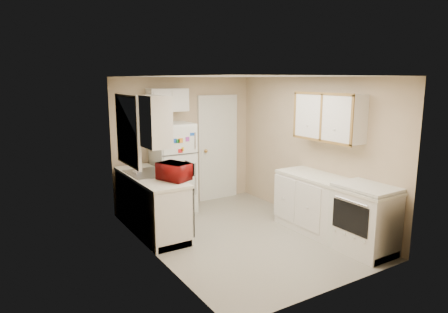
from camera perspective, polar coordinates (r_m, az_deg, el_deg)
floor at (r=6.28m, az=2.44°, el=-11.11°), size 3.80×3.80×0.00m
ceiling at (r=5.82m, az=2.64°, el=11.36°), size 3.80×3.80×0.00m
wall_left at (r=5.29m, az=-10.12°, el=-1.87°), size 3.80×3.80×0.00m
wall_right at (r=6.80m, az=12.34°, el=0.91°), size 3.80×3.80×0.00m
wall_back at (r=7.55m, az=-5.59°, el=2.10°), size 2.80×2.80×0.00m
wall_front at (r=4.53m, az=16.21°, el=-4.32°), size 2.80×2.80×0.00m
left_counter at (r=6.40m, az=-10.39°, el=-6.57°), size 0.60×1.80×0.90m
dishwasher at (r=5.97m, az=-5.66°, el=-7.33°), size 0.03×0.58×0.72m
sink at (r=6.42m, az=-11.00°, el=-2.73°), size 0.54×0.74×0.16m
microwave at (r=5.90m, az=-7.12°, el=-1.94°), size 0.53×0.41×0.31m
soap_bottle at (r=6.60m, az=-12.21°, el=-1.16°), size 0.11×0.11×0.19m
window_blinds at (r=6.21m, az=-13.50°, el=3.64°), size 0.10×0.98×1.08m
upper_cabinet_left at (r=5.45m, az=-9.72°, el=4.92°), size 0.30×0.45×0.70m
refrigerator at (r=7.15m, az=-7.29°, el=-1.67°), size 0.67×0.66×1.61m
cabinet_over_fridge at (r=7.17m, az=-8.08°, el=8.00°), size 0.70×0.30×0.40m
interior_door at (r=7.88m, az=-0.87°, el=1.19°), size 0.86×0.06×2.08m
right_counter at (r=6.23m, az=15.18°, el=-7.26°), size 0.60×2.00×0.90m
stove at (r=5.89m, az=19.61°, el=-8.32°), size 0.65×0.79×0.96m
upper_cabinet_right at (r=6.27m, az=14.75°, el=5.50°), size 0.30×1.20×0.70m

